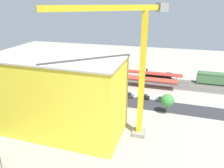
{
  "coord_description": "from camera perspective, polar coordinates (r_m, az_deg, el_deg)",
  "views": [
    {
      "loc": [
        -26.24,
        75.17,
        35.66
      ],
      "look_at": [
        -6.4,
        2.57,
        5.67
      ],
      "focal_mm": 33.06,
      "sensor_mm": 36.0,
      "label": 1
    }
  ],
  "objects": [
    {
      "name": "street_tree_0",
      "position": [
        71.85,
        15.06,
        -4.45
      ],
      "size": [
        4.4,
        4.4,
        7.1
      ],
      "color": "brown",
      "rests_on": "ground"
    },
    {
      "name": "street_tree_3",
      "position": [
        77.85,
        -6.14,
        -1.75
      ],
      "size": [
        4.12,
        4.12,
        6.91
      ],
      "color": "brown",
      "rests_on": "ground"
    },
    {
      "name": "street_tree_2",
      "position": [
        98.12,
        -28.19,
        0.52
      ],
      "size": [
        5.39,
        5.39,
        7.18
      ],
      "color": "brown",
      "rests_on": "ground"
    },
    {
      "name": "passenger_coach",
      "position": [
        105.86,
        26.91,
        1.45
      ],
      "size": [
        16.7,
        3.51,
        6.1
      ],
      "color": "black",
      "rests_on": "ground"
    },
    {
      "name": "traffic_light",
      "position": [
        92.9,
        -14.65,
        1.53
      ],
      "size": [
        0.5,
        0.36,
        7.16
      ],
      "color": "#333333",
      "rests_on": "ground"
    },
    {
      "name": "track_rails",
      "position": [
        105.01,
        -0.1,
        1.98
      ],
      "size": [
        126.37,
        11.08,
        0.12
      ],
      "color": "#9E9EA8",
      "rests_on": "ground"
    },
    {
      "name": "platform_canopy_far",
      "position": [
        101.43,
        3.79,
        3.65
      ],
      "size": [
        53.42,
        5.62,
        4.49
      ],
      "color": "#A82D23",
      "rests_on": "ground"
    },
    {
      "name": "parked_car_1",
      "position": [
        82.53,
        8.78,
        -3.55
      ],
      "size": [
        4.61,
        2.18,
        1.74
      ],
      "color": "black",
      "rests_on": "ground"
    },
    {
      "name": "street_tree_1",
      "position": [
        91.79,
        -24.13,
        0.21
      ],
      "size": [
        4.31,
        4.31,
        7.15
      ],
      "color": "brown",
      "rests_on": "ground"
    },
    {
      "name": "locomotive",
      "position": [
        103.86,
        12.87,
        2.14
      ],
      "size": [
        15.04,
        3.14,
        5.03
      ],
      "color": "black",
      "rests_on": "ground"
    },
    {
      "name": "parked_car_3",
      "position": [
        84.2,
        -0.32,
        -2.76
      ],
      "size": [
        4.78,
        2.11,
        1.75
      ],
      "color": "black",
      "rests_on": "ground"
    },
    {
      "name": "freight_coach_far",
      "position": [
        106.07,
        -8.13,
        3.76
      ],
      "size": [
        16.51,
        3.69,
        6.34
      ],
      "color": "black",
      "rests_on": "ground"
    },
    {
      "name": "parked_car_0",
      "position": [
        81.81,
        13.6,
        -4.22
      ],
      "size": [
        4.22,
        2.06,
        1.62
      ],
      "color": "black",
      "rests_on": "ground"
    },
    {
      "name": "ground_plane",
      "position": [
        87.24,
        -3.61,
        -2.45
      ],
      "size": [
        202.27,
        202.27,
        0.0
      ],
      "primitive_type": "plane",
      "color": "#9E998C",
      "rests_on": "ground"
    },
    {
      "name": "tower_crane",
      "position": [
        51.08,
        5.93,
        5.5
      ],
      "size": [
        23.65,
        20.02,
        35.51
      ],
      "color": "gray",
      "rests_on": "ground"
    },
    {
      "name": "rail_bed",
      "position": [
        105.07,
        -0.1,
        1.89
      ],
      "size": [
        126.78,
        17.51,
        0.01
      ],
      "primitive_type": "cube",
      "rotation": [
        0.0,
        0.0,
        -0.03
      ],
      "color": "#5B544C",
      "rests_on": "ground"
    },
    {
      "name": "box_truck_0",
      "position": [
        83.01,
        -17.52,
        -3.45
      ],
      "size": [
        9.1,
        3.05,
        3.68
      ],
      "color": "black",
      "rests_on": "ground"
    },
    {
      "name": "construction_roof_slab",
      "position": [
        56.48,
        -15.23,
        7.04
      ],
      "size": [
        36.51,
        18.52,
        0.4
      ],
      "primitive_type": "cube",
      "rotation": [
        0.0,
        0.0,
        -0.03
      ],
      "color": "#B7B2A8",
      "rests_on": "construction_building"
    },
    {
      "name": "street_tree_4",
      "position": [
        89.08,
        -20.73,
        0.33
      ],
      "size": [
        6.18,
        6.18,
        8.39
      ],
      "color": "brown",
      "rests_on": "ground"
    },
    {
      "name": "street_asphalt",
      "position": [
        83.39,
        -4.6,
        -3.67
      ],
      "size": [
        126.63,
        12.8,
        0.01
      ],
      "primitive_type": "cube",
      "rotation": [
        0.0,
        0.0,
        -0.03
      ],
      "color": "#2D2D33",
      "rests_on": "ground"
    },
    {
      "name": "platform_canopy_near",
      "position": [
        94.28,
        3.35,
        2.06
      ],
      "size": [
        47.28,
        5.85,
        4.23
      ],
      "color": "#C63D2D",
      "rests_on": "ground"
    },
    {
      "name": "parked_car_2",
      "position": [
        83.16,
        4.47,
        -3.12
      ],
      "size": [
        4.39,
        1.99,
        1.84
      ],
      "color": "black",
      "rests_on": "ground"
    },
    {
      "name": "construction_building",
      "position": [
        60.14,
        -14.19,
        -3.26
      ],
      "size": [
        35.89,
        17.9,
        21.87
      ],
      "primitive_type": "cube",
      "rotation": [
        0.0,
        0.0,
        -0.03
      ],
      "color": "yellow",
      "rests_on": "ground"
    }
  ]
}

